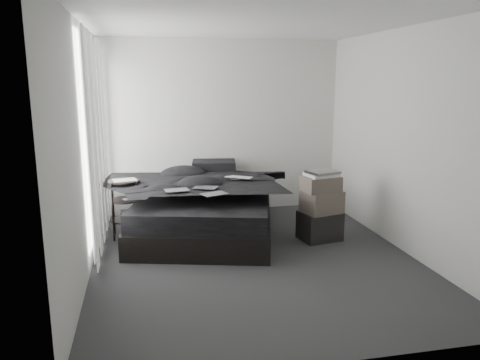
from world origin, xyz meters
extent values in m
cube|color=#313134|center=(0.00, 0.00, 0.00)|extent=(3.60, 4.20, 0.01)
cube|color=white|center=(0.00, 0.00, 2.60)|extent=(3.60, 4.20, 0.01)
cube|color=silver|center=(0.00, 2.10, 1.30)|extent=(3.60, 0.01, 2.60)
cube|color=silver|center=(0.00, -2.10, 1.30)|extent=(3.60, 0.01, 2.60)
cube|color=silver|center=(-1.80, 0.00, 1.30)|extent=(0.01, 4.20, 2.60)
cube|color=silver|center=(1.80, 0.00, 1.30)|extent=(0.01, 4.20, 2.60)
cube|color=white|center=(-1.78, 0.90, 1.35)|extent=(0.02, 2.00, 2.30)
cube|color=white|center=(-1.73, 0.90, 1.28)|extent=(0.06, 2.12, 2.48)
cube|color=black|center=(-0.41, 1.02, 0.15)|extent=(2.20, 2.58, 0.30)
cube|color=black|center=(-0.41, 1.02, 0.42)|extent=(2.12, 2.50, 0.24)
imported|color=black|center=(-0.43, 0.97, 0.67)|extent=(2.07, 2.26, 0.26)
cube|color=black|center=(-0.25, 1.87, 0.62)|extent=(0.76, 0.61, 0.15)
cube|color=black|center=(-0.18, 1.83, 0.76)|extent=(0.69, 0.52, 0.14)
imported|color=silver|center=(0.00, 0.97, 0.81)|extent=(0.42, 0.39, 0.03)
cube|color=black|center=(-0.83, 0.51, 0.80)|extent=(0.30, 0.22, 0.01)
cube|color=black|center=(-0.47, 0.59, 0.81)|extent=(0.33, 0.29, 0.01)
cube|color=black|center=(-0.42, 0.24, 0.82)|extent=(0.33, 0.27, 0.01)
cylinder|color=black|center=(-1.46, 1.09, 0.37)|extent=(0.42, 0.42, 0.74)
cube|color=white|center=(-1.44, 1.08, 0.75)|extent=(0.32, 0.27, 0.01)
cube|color=black|center=(-1.09, 0.67, 0.08)|extent=(0.22, 0.26, 0.15)
cube|color=black|center=(0.97, 0.47, 0.18)|extent=(0.55, 0.46, 0.36)
cube|color=#5D534A|center=(0.98, 0.46, 0.50)|extent=(0.53, 0.46, 0.28)
cube|color=#5D534A|center=(0.96, 0.47, 0.73)|extent=(0.48, 0.40, 0.19)
cube|color=silver|center=(0.97, 0.47, 0.84)|extent=(0.42, 0.36, 0.04)
cube|color=silver|center=(0.98, 0.46, 0.88)|extent=(0.43, 0.38, 0.03)
camera|label=1|loc=(-1.20, -4.92, 2.00)|focal=35.00mm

